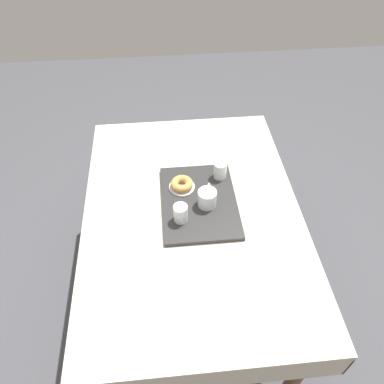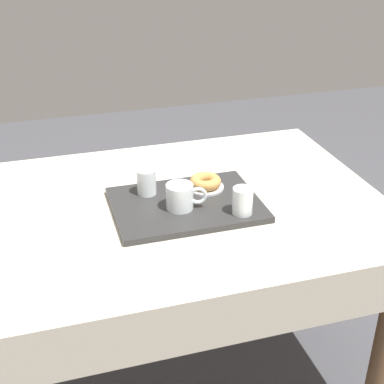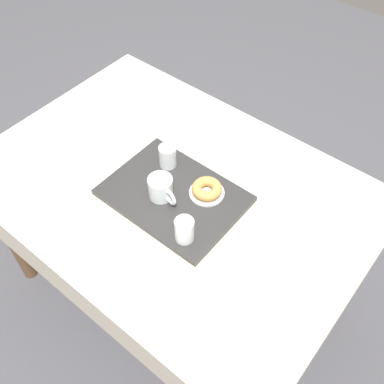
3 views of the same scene
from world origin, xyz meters
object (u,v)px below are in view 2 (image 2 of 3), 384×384
Objects in this scene: water_glass_far at (243,202)px; sugar_donut_left at (205,181)px; dining_table at (171,231)px; water_glass_near at (147,183)px; serving_tray at (186,205)px; donut_plate_left at (205,187)px; tea_mug_left at (180,197)px.

sugar_donut_left is at bearing -73.03° from water_glass_far.
sugar_donut_left is (-0.13, -0.04, 0.15)m from dining_table.
serving_tray is at bearing 139.10° from water_glass_near.
water_glass_near is 0.81× the size of sugar_donut_left.
dining_table is at bearing -38.79° from water_glass_far.
serving_tray is 0.15m from water_glass_near.
donut_plate_left is at bearing -90.00° from sugar_donut_left.
water_glass_near reaches higher than dining_table.
water_glass_far is (-0.19, 0.15, 0.16)m from dining_table.
water_glass_far is at bearing 140.37° from water_glass_near.
dining_table is 0.18m from donut_plate_left.
water_glass_near is 0.69× the size of donut_plate_left.
sugar_donut_left is at bearing 90.00° from donut_plate_left.
donut_plate_left is at bearing -73.03° from water_glass_far.
tea_mug_left is at bearing 103.65° from dining_table.
water_glass_far reaches higher than dining_table.
dining_table is 16.51× the size of water_glass_far.
serving_tray is at bearing 39.48° from donut_plate_left.
serving_tray reaches higher than dining_table.
water_glass_far reaches higher than serving_tray.
water_glass_near is 0.19m from sugar_donut_left.
dining_table is 0.17m from tea_mug_left.
water_glass_near and water_glass_far have the same top height.
water_glass_far is 0.69× the size of donut_plate_left.
dining_table is 0.29m from water_glass_far.
donut_plate_left is at bearing 174.11° from water_glass_near.
water_glass_far reaches higher than donut_plate_left.
water_glass_near is at bearing -5.89° from sugar_donut_left.
donut_plate_left is at bearing -140.52° from serving_tray.
donut_plate_left is 0.02m from sugar_donut_left.
water_glass_near is 0.20m from donut_plate_left.
sugar_donut_left is (0.00, 0.00, 0.02)m from donut_plate_left.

